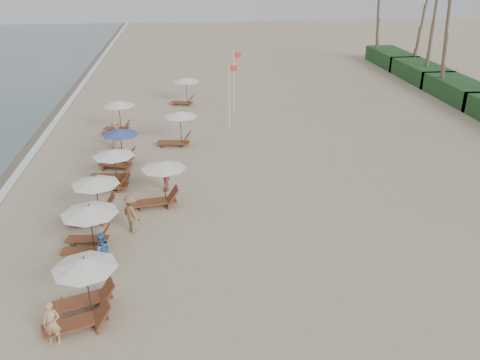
{
  "coord_description": "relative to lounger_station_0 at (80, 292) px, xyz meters",
  "views": [
    {
      "loc": [
        -1.58,
        -17.95,
        11.36
      ],
      "look_at": [
        1.0,
        4.36,
        1.3
      ],
      "focal_mm": 37.55,
      "sensor_mm": 36.0,
      "label": 1
    }
  ],
  "objects": [
    {
      "name": "lounger_station_0",
      "position": [
        0.0,
        0.0,
        0.0
      ],
      "size": [
        2.71,
        2.64,
        2.37
      ],
      "color": "brown",
      "rests_on": "ground"
    },
    {
      "name": "inland_station_0",
      "position": [
        2.35,
        8.33,
        0.2
      ],
      "size": [
        2.9,
        2.24,
        2.22
      ],
      "color": "brown",
      "rests_on": "ground"
    },
    {
      "name": "beachgoer_mid_b",
      "position": [
        1.24,
        5.82,
        -0.15
      ],
      "size": [
        1.29,
        1.35,
        1.84
      ],
      "primitive_type": "imported",
      "rotation": [
        0.0,
        0.0,
        2.26
      ],
      "color": "olive",
      "rests_on": "ground"
    },
    {
      "name": "inland_station_1",
      "position": [
        3.25,
        16.96,
        0.25
      ],
      "size": [
        2.8,
        2.24,
        2.22
      ],
      "color": "brown",
      "rests_on": "ground"
    },
    {
      "name": "lounger_station_4",
      "position": [
        -0.21,
        13.87,
        0.01
      ],
      "size": [
        2.54,
        2.39,
        2.24
      ],
      "color": "brown",
      "rests_on": "ground"
    },
    {
      "name": "lounger_station_5",
      "position": [
        -0.84,
        19.8,
        0.21
      ],
      "size": [
        2.44,
        2.24,
        2.34
      ],
      "color": "brown",
      "rests_on": "ground"
    },
    {
      "name": "inland_station_2",
      "position": [
        3.89,
        26.81,
        0.39
      ],
      "size": [
        2.59,
        2.24,
        2.22
      ],
      "color": "brown",
      "rests_on": "ground"
    },
    {
      "name": "foam_line",
      "position": [
        -5.87,
        13.65,
        -1.06
      ],
      "size": [
        0.5,
        140.0,
        0.02
      ],
      "primitive_type": "cube",
      "color": "white",
      "rests_on": "ground"
    },
    {
      "name": "beachgoer_near",
      "position": [
        -0.72,
        -1.11,
        -0.3
      ],
      "size": [
        0.59,
        0.41,
        1.55
      ],
      "primitive_type": "imported",
      "rotation": [
        0.0,
        0.0,
        -0.08
      ],
      "color": "tan",
      "rests_on": "ground"
    },
    {
      "name": "lounger_station_2",
      "position": [
        -0.69,
        7.29,
        -0.04
      ],
      "size": [
        2.64,
        2.22,
        2.11
      ],
      "color": "brown",
      "rests_on": "ground"
    },
    {
      "name": "lounger_station_1",
      "position": [
        -0.46,
        4.47,
        0.1
      ],
      "size": [
        2.53,
        2.39,
        2.07
      ],
      "color": "brown",
      "rests_on": "ground"
    },
    {
      "name": "beachgoer_far_b",
      "position": [
        -0.61,
        16.63,
        -0.13
      ],
      "size": [
        1.01,
        1.09,
        1.88
      ],
      "primitive_type": "imported",
      "rotation": [
        0.0,
        0.0,
        0.96
      ],
      "color": "#A8755B",
      "rests_on": "ground"
    },
    {
      "name": "ground",
      "position": [
        5.33,
        3.65,
        -1.07
      ],
      "size": [
        160.0,
        160.0,
        0.0
      ],
      "primitive_type": "plane",
      "color": "tan",
      "rests_on": "ground"
    },
    {
      "name": "flag_pole_near",
      "position": [
        7.01,
        20.17,
        1.51
      ],
      "size": [
        0.59,
        0.08,
        4.67
      ],
      "color": "silver",
      "rests_on": "ground"
    },
    {
      "name": "lounger_station_3",
      "position": [
        -0.34,
        10.93,
        -0.12
      ],
      "size": [
        2.77,
        2.26,
        2.07
      ],
      "color": "brown",
      "rests_on": "ground"
    },
    {
      "name": "flag_pole_far",
      "position": [
        7.79,
        24.54,
        1.58
      ],
      "size": [
        0.59,
        0.08,
        4.8
      ],
      "color": "silver",
      "rests_on": "ground"
    },
    {
      "name": "beachgoer_far_a",
      "position": [
        2.65,
        9.97,
        -0.3
      ],
      "size": [
        0.43,
        0.93,
        1.55
      ],
      "primitive_type": "imported",
      "rotation": [
        0.0,
        0.0,
        4.66
      ],
      "color": "#CC5165",
      "rests_on": "ground"
    },
    {
      "name": "beachgoer_mid_a",
      "position": [
        0.31,
        2.89,
        -0.25
      ],
      "size": [
        0.93,
        0.8,
        1.65
      ],
      "primitive_type": "imported",
      "rotation": [
        0.0,
        0.0,
        3.39
      ],
      "color": "teal",
      "rests_on": "ground"
    }
  ]
}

